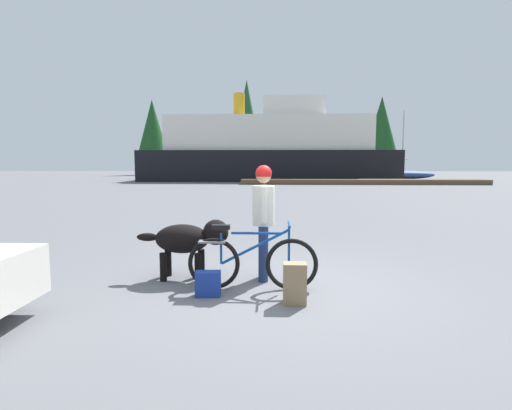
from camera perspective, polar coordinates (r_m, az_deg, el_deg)
name	(u,v)px	position (r m, az deg, el deg)	size (l,w,h in m)	color
ground_plane	(280,289)	(5.53, 3.43, -11.93)	(160.00, 160.00, 0.00)	slate
bicycle	(252,262)	(5.42, -0.64, -8.10)	(1.75, 0.44, 0.91)	black
person_cyclist	(264,212)	(5.78, 1.08, -0.97)	(0.32, 0.53, 1.67)	navy
dog	(189,239)	(5.96, -9.55, -4.81)	(1.36, 0.50, 0.88)	black
backpack	(295,283)	(4.95, 5.54, -11.08)	(0.28, 0.20, 0.50)	#8C7251
handbag_pannier	(208,284)	(5.26, -6.84, -11.09)	(0.32, 0.18, 0.32)	navy
dock_pier	(362,182)	(33.29, 14.91, 3.22)	(19.43, 2.10, 0.40)	brown
ferry_boat	(269,150)	(39.70, 1.92, 7.80)	(23.84, 8.47, 8.45)	black
sailboat_moored	(402,174)	(45.13, 20.06, 4.11)	(6.87, 1.92, 7.15)	navy
pine_tree_far_left	(152,127)	(59.66, -14.54, 10.75)	(4.14, 4.14, 10.61)	#4C331E
pine_tree_center	(247,115)	(58.07, -1.33, 12.64)	(3.92, 3.92, 13.37)	#4C331E
pine_tree_far_right	(381,125)	(59.74, 17.44, 10.83)	(4.39, 4.39, 10.92)	#4C331E
pine_tree_mid_back	(203,137)	(62.46, -7.51, 9.57)	(3.10, 3.10, 9.19)	#4C331E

